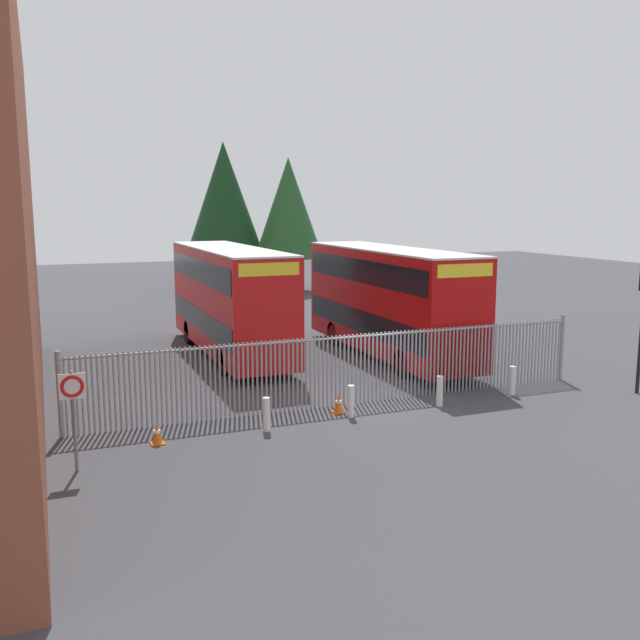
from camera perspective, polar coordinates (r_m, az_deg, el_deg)
ground_plane at (r=29.32m, az=-2.92°, el=-2.67°), size 100.00×100.00×0.00m
palisade_fence at (r=21.53m, az=2.17°, el=-3.89°), size 16.74×0.14×2.35m
double_decker_bus_near_gate at (r=28.21m, az=5.64°, el=1.81°), size 2.54×10.81×4.42m
double_decker_bus_behind_fence_left at (r=28.68m, az=-7.43°, el=1.91°), size 2.54×10.81×4.42m
bollard_near_left at (r=19.24m, az=-4.41°, el=-7.71°), size 0.20×0.20×0.95m
bollard_center_front at (r=20.45m, az=2.54°, el=-6.66°), size 0.20×0.20×0.95m
bollard_near_right at (r=21.82m, az=9.77°, el=-5.75°), size 0.20×0.20×0.95m
bollard_far_right at (r=23.60m, az=15.45°, el=-4.80°), size 0.20×0.20×0.95m
traffic_cone_by_gate at (r=18.73m, az=-13.18°, el=-9.02°), size 0.34×0.34×0.59m
traffic_cone_mid_forecourt at (r=20.89m, az=1.52°, el=-6.83°), size 0.34×0.34×0.59m
speed_limit_sign_post at (r=16.96m, az=-19.56°, el=-6.02°), size 0.60×0.14×2.40m
tree_tall_back at (r=49.57m, az=-2.59°, el=9.14°), size 4.88×4.88×9.40m
tree_short_side at (r=50.38m, az=-7.85°, el=9.91°), size 5.39×5.39×10.50m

